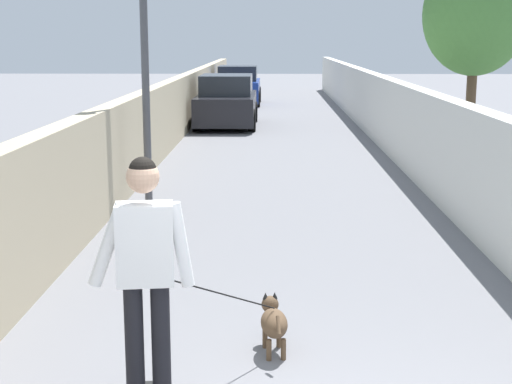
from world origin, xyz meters
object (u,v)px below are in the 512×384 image
object	(u,v)px
person_skateboarder	(145,263)
tree_right_mid	(476,15)
car_far	(238,87)
dog	(273,321)
car_near	(227,103)

from	to	relation	value
person_skateboarder	tree_right_mid	bearing A→B (deg)	-23.62
tree_right_mid	car_far	bearing A→B (deg)	22.53
person_skateboarder	car_far	xyz separation A→B (m)	(25.70, 0.52, -0.40)
dog	car_near	distance (m)	16.85
tree_right_mid	dog	xyz separation A→B (m)	(-10.76, 4.35, -2.82)
tree_right_mid	person_skateboarder	world-z (taller)	tree_right_mid
tree_right_mid	car_near	world-z (taller)	tree_right_mid
tree_right_mid	car_far	world-z (taller)	tree_right_mid
car_far	person_skateboarder	bearing A→B (deg)	-178.84
person_skateboarder	dog	xyz separation A→B (m)	(1.14, -0.86, -0.84)
dog	person_skateboarder	bearing A→B (deg)	143.02
car_far	dog	bearing A→B (deg)	-176.79
person_skateboarder	car_near	distance (m)	17.95
person_skateboarder	dog	bearing A→B (deg)	-36.98
dog	car_far	distance (m)	24.61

